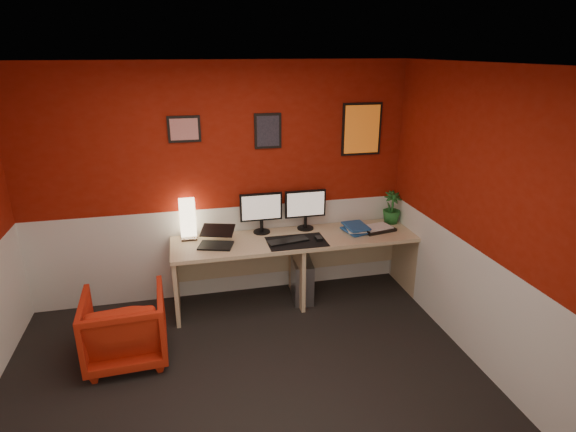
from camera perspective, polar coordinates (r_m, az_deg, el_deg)
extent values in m
cube|color=black|center=(3.99, -4.78, -21.04)|extent=(4.00, 3.50, 0.01)
cube|color=white|center=(3.02, -6.18, 17.76)|extent=(4.00, 3.50, 0.01)
cube|color=maroon|center=(4.95, -8.25, 3.72)|extent=(4.00, 0.01, 2.50)
cube|color=maroon|center=(4.06, 23.80, -1.42)|extent=(0.01, 3.50, 2.50)
cube|color=silver|center=(5.20, -7.84, -4.26)|extent=(4.00, 0.01, 1.00)
cube|color=silver|center=(4.36, 22.38, -10.66)|extent=(0.01, 3.50, 1.00)
cube|color=tan|center=(5.06, 1.08, -6.44)|extent=(2.60, 0.65, 0.73)
cube|color=#FFE5B2|center=(4.92, -12.09, -0.53)|extent=(0.16, 0.16, 0.40)
cube|color=black|center=(4.71, -8.85, -2.45)|extent=(0.38, 0.32, 0.22)
cube|color=black|center=(4.95, -3.28, 1.11)|extent=(0.45, 0.06, 0.58)
cube|color=black|center=(5.05, 2.17, 1.51)|extent=(0.45, 0.06, 0.58)
cube|color=black|center=(4.80, 1.05, -3.13)|extent=(0.60, 0.38, 0.01)
cube|color=black|center=(4.79, 0.00, -3.03)|extent=(0.44, 0.21, 0.02)
cube|color=black|center=(4.84, 3.75, -2.75)|extent=(0.06, 0.10, 0.03)
imported|color=#205194|center=(5.04, 7.15, -2.00)|extent=(0.27, 0.32, 0.03)
imported|color=silver|center=(5.07, 7.14, -1.57)|extent=(0.22, 0.29, 0.02)
imported|color=#205194|center=(5.04, 7.10, -1.40)|extent=(0.24, 0.32, 0.03)
cube|color=black|center=(5.19, 10.78, -1.53)|extent=(0.39, 0.32, 0.03)
imported|color=#19591E|center=(5.39, 12.52, 1.01)|extent=(0.22, 0.22, 0.36)
cube|color=#99999E|center=(5.16, 1.69, -7.66)|extent=(0.25, 0.47, 0.45)
imported|color=#A92714|center=(4.42, -19.19, -12.59)|extent=(0.70, 0.72, 0.63)
cube|color=red|center=(4.79, -12.54, 10.29)|extent=(0.32, 0.02, 0.26)
cube|color=black|center=(4.88, -2.47, 10.31)|extent=(0.28, 0.02, 0.36)
cube|color=orange|center=(5.17, 8.95, 10.40)|extent=(0.44, 0.02, 0.56)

